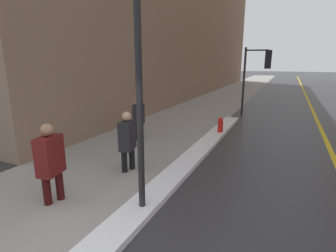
{
  "coord_description": "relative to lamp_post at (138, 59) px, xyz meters",
  "views": [
    {
      "loc": [
        2.53,
        -2.44,
        2.8
      ],
      "look_at": [
        -0.4,
        4.0,
        1.05
      ],
      "focal_mm": 28.0,
      "sensor_mm": 36.0,
      "label": 1
    }
  ],
  "objects": [
    {
      "name": "fire_hydrant",
      "position": [
        0.08,
        5.93,
        -2.5
      ],
      "size": [
        0.2,
        0.2,
        0.7
      ],
      "color": "red",
      "rests_on": "ground"
    },
    {
      "name": "snow_bank_curb",
      "position": [
        -0.04,
        3.41,
        -2.78
      ],
      "size": [
        0.61,
        11.0,
        0.13
      ],
      "color": "white",
      "rests_on": "ground"
    },
    {
      "name": "road_centre_stripe",
      "position": [
        3.77,
        13.56,
        -2.85
      ],
      "size": [
        0.16,
        80.0,
        0.0
      ],
      "color": "gold",
      "rests_on": "ground"
    },
    {
      "name": "sidewalk_slab",
      "position": [
        -2.23,
        13.56,
        -2.84
      ],
      "size": [
        4.0,
        80.0,
        0.01
      ],
      "color": "gray",
      "rests_on": "ground"
    },
    {
      "name": "pedestrian_with_shoulder_bag",
      "position": [
        -1.3,
        1.54,
        -1.97
      ],
      "size": [
        0.4,
        0.75,
        1.58
      ],
      "rotation": [
        0.0,
        0.0,
        -1.37
      ],
      "color": "black",
      "rests_on": "ground"
    },
    {
      "name": "pedestrian_trailing",
      "position": [
        -2.47,
        4.07,
        -1.98
      ],
      "size": [
        0.39,
        0.55,
        1.56
      ],
      "rotation": [
        0.0,
        0.0,
        -1.37
      ],
      "color": "black",
      "rests_on": "ground"
    },
    {
      "name": "lamp_post",
      "position": [
        0.0,
        0.0,
        0.0
      ],
      "size": [
        0.28,
        0.28,
        4.74
      ],
      "color": "black",
      "rests_on": "ground"
    },
    {
      "name": "traffic_light_near",
      "position": [
        0.88,
        10.39,
        -0.33
      ],
      "size": [
        1.31,
        0.43,
        3.49
      ],
      "rotation": [
        0.0,
        0.0,
        0.15
      ],
      "color": "black",
      "rests_on": "ground"
    },
    {
      "name": "pedestrian_in_glasses",
      "position": [
        -1.81,
        -0.44,
        -1.93
      ],
      "size": [
        0.41,
        0.59,
        1.65
      ],
      "rotation": [
        0.0,
        0.0,
        -1.37
      ],
      "color": "#340C0C",
      "rests_on": "ground"
    }
  ]
}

